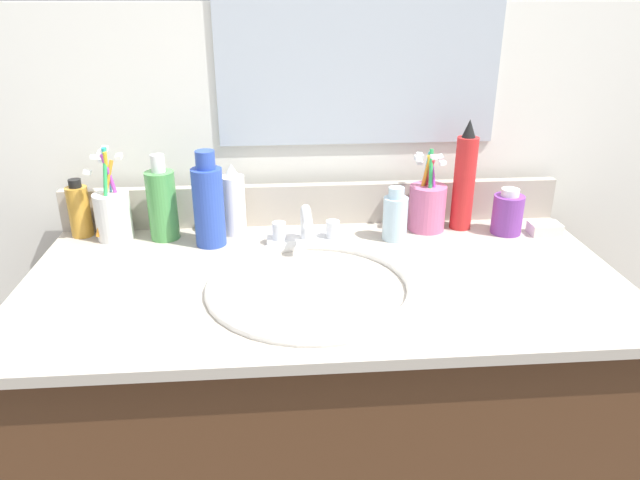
% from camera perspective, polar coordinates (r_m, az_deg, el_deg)
% --- Properties ---
extents(vanity_cabinet, '(1.04, 0.51, 0.82)m').
position_cam_1_polar(vanity_cabinet, '(1.33, 0.33, -20.19)').
color(vanity_cabinet, '#4C2D19').
rests_on(vanity_cabinet, ground_plane).
extents(countertop, '(1.09, 0.55, 0.02)m').
position_cam_1_polar(countertop, '(1.09, 0.38, -3.84)').
color(countertop, '#B2A899').
rests_on(countertop, vanity_cabinet).
extents(backsplash, '(1.09, 0.02, 0.09)m').
position_cam_1_polar(backsplash, '(1.31, -0.62, 3.53)').
color(backsplash, '#B2A899').
rests_on(backsplash, countertop).
extents(back_wall, '(2.19, 0.04, 1.30)m').
position_cam_1_polar(back_wall, '(1.46, -0.75, -4.36)').
color(back_wall, white).
rests_on(back_wall, ground_plane).
extents(mirror_panel, '(0.60, 0.01, 0.56)m').
position_cam_1_polar(mirror_panel, '(1.28, 3.96, 21.59)').
color(mirror_panel, '#B2BCC6').
extents(sink_basin, '(0.37, 0.37, 0.11)m').
position_cam_1_polar(sink_basin, '(1.05, -0.70, -6.17)').
color(sink_basin, white).
rests_on(sink_basin, countertop).
extents(faucet, '(0.16, 0.10, 0.08)m').
position_cam_1_polar(faucet, '(1.20, -1.35, 0.78)').
color(faucet, silver).
rests_on(faucet, countertop).
extents(bottle_shampoo_blue, '(0.06, 0.06, 0.20)m').
position_cam_1_polar(bottle_shampoo_blue, '(1.20, -10.73, 3.48)').
color(bottle_shampoo_blue, '#2D4CB2').
rests_on(bottle_shampoo_blue, countertop).
extents(bottle_spray_red, '(0.05, 0.05, 0.24)m').
position_cam_1_polar(bottle_spray_red, '(1.30, 13.79, 5.66)').
color(bottle_spray_red, red).
rests_on(bottle_spray_red, countertop).
extents(bottle_toner_green, '(0.06, 0.06, 0.18)m').
position_cam_1_polar(bottle_toner_green, '(1.26, -15.02, 3.43)').
color(bottle_toner_green, '#4C9E4C').
rests_on(bottle_toner_green, countertop).
extents(bottle_oil_amber, '(0.04, 0.04, 0.12)m').
position_cam_1_polar(bottle_oil_amber, '(1.33, -22.26, 2.68)').
color(bottle_oil_amber, gold).
rests_on(bottle_oil_amber, countertop).
extents(bottle_lotion_white, '(0.05, 0.05, 0.15)m').
position_cam_1_polar(bottle_lotion_white, '(1.25, -8.38, 3.59)').
color(bottle_lotion_white, white).
rests_on(bottle_lotion_white, countertop).
extents(bottle_cream_purple, '(0.06, 0.06, 0.10)m').
position_cam_1_polar(bottle_cream_purple, '(1.31, 17.69, 2.49)').
color(bottle_cream_purple, '#7A3899').
rests_on(bottle_cream_purple, countertop).
extents(bottle_gel_clear, '(0.05, 0.05, 0.11)m').
position_cam_1_polar(bottle_gel_clear, '(1.23, 7.28, 2.30)').
color(bottle_gel_clear, silver).
rests_on(bottle_gel_clear, countertop).
extents(cup_white_ceramic, '(0.07, 0.08, 0.20)m').
position_cam_1_polar(cup_white_ceramic, '(1.29, -19.42, 2.51)').
color(cup_white_ceramic, white).
rests_on(cup_white_ceramic, countertop).
extents(cup_pink, '(0.08, 0.08, 0.18)m').
position_cam_1_polar(cup_pink, '(1.29, 10.33, 3.32)').
color(cup_pink, '#D16693').
rests_on(cup_pink, countertop).
extents(soap_bar, '(0.06, 0.04, 0.02)m').
position_cam_1_polar(soap_bar, '(1.35, 20.91, 1.05)').
color(soap_bar, white).
rests_on(soap_bar, countertop).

